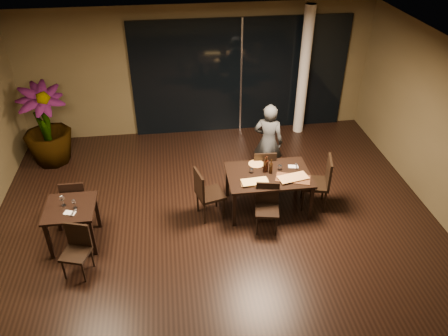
% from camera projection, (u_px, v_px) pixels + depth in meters
% --- Properties ---
extents(ground, '(8.00, 8.00, 0.00)m').
position_uv_depth(ground, '(219.00, 241.00, 7.48)').
color(ground, black).
rests_on(ground, ground).
extents(wall_back, '(8.00, 0.10, 3.00)m').
position_uv_depth(wall_back, '(197.00, 71.00, 9.99)').
color(wall_back, brown).
rests_on(wall_back, ground).
extents(ceiling, '(8.00, 8.00, 0.04)m').
position_uv_depth(ceiling, '(218.00, 73.00, 5.81)').
color(ceiling, white).
rests_on(ceiling, wall_back).
extents(window_panel, '(5.00, 0.06, 2.70)m').
position_uv_depth(window_panel, '(241.00, 76.00, 10.11)').
color(window_panel, black).
rests_on(window_panel, ground).
extents(column, '(0.24, 0.24, 3.00)m').
position_uv_depth(column, '(304.00, 72.00, 9.93)').
color(column, white).
rests_on(column, ground).
extents(main_table, '(1.50, 1.00, 0.75)m').
position_uv_depth(main_table, '(269.00, 177.00, 7.88)').
color(main_table, black).
rests_on(main_table, ground).
extents(side_table, '(0.80, 0.80, 0.75)m').
position_uv_depth(side_table, '(71.00, 213.00, 7.12)').
color(side_table, black).
rests_on(side_table, ground).
extents(chair_main_far, '(0.45, 0.45, 0.91)m').
position_uv_depth(chair_main_far, '(264.00, 168.00, 8.42)').
color(chair_main_far, black).
rests_on(chair_main_far, ground).
extents(chair_main_near, '(0.47, 0.47, 0.87)m').
position_uv_depth(chair_main_near, '(267.00, 204.00, 7.54)').
color(chair_main_near, black).
rests_on(chair_main_near, ground).
extents(chair_main_left, '(0.56, 0.56, 0.98)m').
position_uv_depth(chair_main_left, '(206.00, 192.00, 7.73)').
color(chair_main_left, black).
rests_on(chair_main_left, ground).
extents(chair_main_right, '(0.59, 0.59, 1.04)m').
position_uv_depth(chair_main_right, '(320.00, 180.00, 7.97)').
color(chair_main_right, black).
rests_on(chair_main_right, ground).
extents(chair_side_far, '(0.42, 0.42, 0.90)m').
position_uv_depth(chair_side_far, '(76.00, 198.00, 7.64)').
color(chair_side_far, black).
rests_on(chair_side_far, ground).
extents(chair_side_near, '(0.49, 0.49, 0.85)m').
position_uv_depth(chair_side_near, '(77.00, 247.00, 6.68)').
color(chair_side_near, black).
rests_on(chair_side_near, ground).
extents(diner, '(0.65, 0.55, 1.62)m').
position_uv_depth(diner, '(268.00, 142.00, 8.68)').
color(diner, '#323537').
rests_on(diner, ground).
extents(potted_plant, '(1.28, 1.28, 1.75)m').
position_uv_depth(potted_plant, '(46.00, 126.00, 9.10)').
color(potted_plant, '#1B4A18').
rests_on(potted_plant, ground).
extents(pizza_board_left, '(0.51, 0.28, 0.01)m').
position_uv_depth(pizza_board_left, '(255.00, 183.00, 7.60)').
color(pizza_board_left, '#4B3118').
rests_on(pizza_board_left, main_table).
extents(pizza_board_right, '(0.67, 0.48, 0.01)m').
position_uv_depth(pizza_board_right, '(293.00, 179.00, 7.71)').
color(pizza_board_right, '#432515').
rests_on(pizza_board_right, main_table).
extents(oblong_pizza_left, '(0.46, 0.24, 0.02)m').
position_uv_depth(oblong_pizza_left, '(255.00, 182.00, 7.59)').
color(oblong_pizza_left, maroon).
rests_on(oblong_pizza_left, pizza_board_left).
extents(oblong_pizza_right, '(0.55, 0.33, 0.02)m').
position_uv_depth(oblong_pizza_right, '(293.00, 178.00, 7.70)').
color(oblong_pizza_right, maroon).
rests_on(oblong_pizza_right, pizza_board_right).
extents(round_pizza, '(0.27, 0.27, 0.01)m').
position_uv_depth(round_pizza, '(256.00, 164.00, 8.09)').
color(round_pizza, '#AC1D13').
rests_on(round_pizza, main_table).
extents(bottle_a, '(0.07, 0.07, 0.30)m').
position_uv_depth(bottle_a, '(265.00, 165.00, 7.81)').
color(bottle_a, black).
rests_on(bottle_a, main_table).
extents(bottle_b, '(0.06, 0.06, 0.28)m').
position_uv_depth(bottle_b, '(271.00, 166.00, 7.79)').
color(bottle_b, black).
rests_on(bottle_b, main_table).
extents(bottle_c, '(0.07, 0.07, 0.32)m').
position_uv_depth(bottle_c, '(266.00, 164.00, 7.82)').
color(bottle_c, black).
rests_on(bottle_c, main_table).
extents(tumbler_left, '(0.07, 0.07, 0.08)m').
position_uv_depth(tumbler_left, '(251.00, 171.00, 7.85)').
color(tumbler_left, white).
rests_on(tumbler_left, main_table).
extents(tumbler_right, '(0.07, 0.07, 0.09)m').
position_uv_depth(tumbler_right, '(280.00, 167.00, 7.93)').
color(tumbler_right, white).
rests_on(tumbler_right, main_table).
extents(napkin_near, '(0.20, 0.15, 0.01)m').
position_uv_depth(napkin_near, '(300.00, 176.00, 7.78)').
color(napkin_near, white).
rests_on(napkin_near, main_table).
extents(napkin_far, '(0.20, 0.13, 0.01)m').
position_uv_depth(napkin_far, '(293.00, 167.00, 8.02)').
color(napkin_far, white).
rests_on(napkin_far, main_table).
extents(wine_glass_a, '(0.08, 0.08, 0.19)m').
position_uv_depth(wine_glass_a, '(62.00, 201.00, 7.03)').
color(wine_glass_a, white).
rests_on(wine_glass_a, side_table).
extents(wine_glass_b, '(0.07, 0.07, 0.16)m').
position_uv_depth(wine_glass_b, '(74.00, 204.00, 6.99)').
color(wine_glass_b, white).
rests_on(wine_glass_b, side_table).
extents(side_napkin, '(0.20, 0.16, 0.01)m').
position_uv_depth(side_napkin, '(70.00, 213.00, 6.91)').
color(side_napkin, white).
rests_on(side_napkin, side_table).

